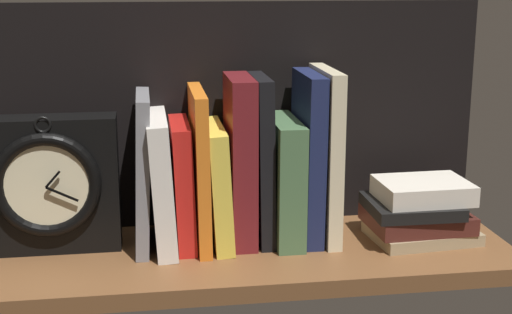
% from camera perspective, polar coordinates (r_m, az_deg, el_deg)
% --- Properties ---
extents(ground_plane, '(0.80, 0.27, 0.03)m').
position_cam_1_polar(ground_plane, '(1.11, -1.21, -7.65)').
color(ground_plane, brown).
extents(back_panel, '(0.80, 0.01, 0.35)m').
position_cam_1_polar(back_panel, '(1.18, -2.08, 3.26)').
color(back_panel, black).
rests_on(back_panel, ground_plane).
extents(book_gray_chess, '(0.03, 0.14, 0.23)m').
position_cam_1_polar(book_gray_chess, '(1.10, -8.71, -1.09)').
color(book_gray_chess, gray).
rests_on(book_gray_chess, ground_plane).
extents(book_white_catcher, '(0.04, 0.17, 0.20)m').
position_cam_1_polar(book_white_catcher, '(1.10, -7.28, -1.87)').
color(book_white_catcher, silver).
rests_on(book_white_catcher, ground_plane).
extents(book_red_requiem, '(0.03, 0.14, 0.19)m').
position_cam_1_polar(book_red_requiem, '(1.10, -5.66, -2.04)').
color(book_red_requiem, red).
rests_on(book_red_requiem, ground_plane).
extents(book_orange_pandolfini, '(0.02, 0.16, 0.23)m').
position_cam_1_polar(book_orange_pandolfini, '(1.10, -4.35, -0.82)').
color(book_orange_pandolfini, orange).
rests_on(book_orange_pandolfini, ground_plane).
extents(book_yellow_seinlanguage, '(0.04, 0.15, 0.18)m').
position_cam_1_polar(book_yellow_seinlanguage, '(1.11, -3.00, -2.11)').
color(book_yellow_seinlanguage, gold).
rests_on(book_yellow_seinlanguage, ground_plane).
extents(book_maroon_dawkins, '(0.04, 0.13, 0.25)m').
position_cam_1_polar(book_maroon_dawkins, '(1.10, -1.23, -0.25)').
color(book_maroon_dawkins, maroon).
rests_on(book_maroon_dawkins, ground_plane).
extents(book_black_skeptic, '(0.03, 0.12, 0.25)m').
position_cam_1_polar(book_black_skeptic, '(1.11, 0.42, -0.19)').
color(book_black_skeptic, black).
rests_on(book_black_skeptic, ground_plane).
extents(book_green_romantic, '(0.04, 0.15, 0.18)m').
position_cam_1_polar(book_green_romantic, '(1.12, 2.15, -1.74)').
color(book_green_romantic, '#476B44').
rests_on(book_green_romantic, ground_plane).
extents(book_navy_bierce, '(0.03, 0.14, 0.25)m').
position_cam_1_polar(book_navy_bierce, '(1.12, 3.99, 0.03)').
color(book_navy_bierce, '#192147').
rests_on(book_navy_bierce, ground_plane).
extents(book_cream_twain, '(0.02, 0.15, 0.26)m').
position_cam_1_polar(book_cream_twain, '(1.13, 5.33, 0.22)').
color(book_cream_twain, beige).
rests_on(book_cream_twain, ground_plane).
extents(framed_clock, '(0.20, 0.07, 0.20)m').
position_cam_1_polar(framed_clock, '(1.11, -15.59, -2.03)').
color(framed_clock, black).
rests_on(framed_clock, ground_plane).
extents(book_stack_side, '(0.17, 0.13, 0.09)m').
position_cam_1_polar(book_stack_side, '(1.16, 12.36, -4.09)').
color(book_stack_side, '#9E8966').
rests_on(book_stack_side, ground_plane).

